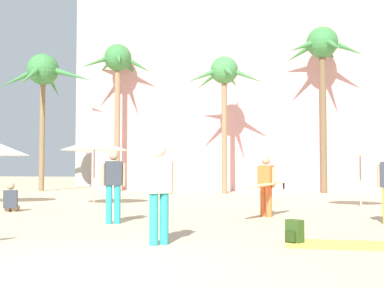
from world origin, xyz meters
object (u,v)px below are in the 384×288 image
(palm_tree_right, at_px, (224,79))
(cafe_umbrella_1, at_px, (360,149))
(palm_tree_left, at_px, (322,54))
(person_near_left, at_px, (11,201))
(person_mid_center, at_px, (159,189))
(cafe_umbrella_2, at_px, (94,145))
(person_mid_left, at_px, (266,184))
(backpack, at_px, (294,232))
(palm_tree_far_left, at_px, (43,76))
(palm_tree_center, at_px, (118,68))
(person_far_right, at_px, (113,183))
(beach_towel, at_px, (337,245))

(palm_tree_right, height_order, cafe_umbrella_1, palm_tree_right)
(palm_tree_left, relative_size, person_near_left, 9.11)
(cafe_umbrella_1, height_order, person_mid_center, cafe_umbrella_1)
(cafe_umbrella_1, distance_m, cafe_umbrella_2, 9.38)
(palm_tree_left, xyz_separation_m, cafe_umbrella_1, (0.31, -9.14, -5.44))
(person_near_left, distance_m, person_mid_left, 7.87)
(cafe_umbrella_1, distance_m, person_mid_center, 10.40)
(backpack, bearing_deg, palm_tree_far_left, -100.73)
(person_mid_left, bearing_deg, backpack, 39.91)
(palm_tree_center, relative_size, palm_tree_right, 1.19)
(cafe_umbrella_2, xyz_separation_m, person_far_right, (2.53, -5.39, -1.19))
(palm_tree_right, relative_size, person_near_left, 7.35)
(palm_tree_center, distance_m, beach_towel, 21.82)
(palm_tree_left, bearing_deg, cafe_umbrella_1, -88.03)
(palm_tree_right, bearing_deg, person_far_right, -95.52)
(person_near_left, bearing_deg, cafe_umbrella_2, -51.34)
(person_mid_center, bearing_deg, palm_tree_left, 128.46)
(palm_tree_left, bearing_deg, person_mid_left, -102.23)
(palm_tree_right, xyz_separation_m, beach_towel, (3.60, -16.39, -5.98))
(beach_towel, bearing_deg, person_near_left, 150.73)
(cafe_umbrella_2, xyz_separation_m, beach_towel, (7.48, -7.87, -2.17))
(backpack, bearing_deg, person_mid_center, -34.70)
(palm_tree_center, height_order, cafe_umbrella_1, palm_tree_center)
(palm_tree_center, bearing_deg, palm_tree_left, -1.67)
(palm_tree_center, height_order, person_near_left, palm_tree_center)
(palm_tree_left, relative_size, person_mid_left, 3.06)
(person_far_right, bearing_deg, palm_tree_far_left, -169.17)
(person_far_right, height_order, person_mid_center, person_mid_center)
(person_near_left, bearing_deg, palm_tree_left, -60.80)
(palm_tree_right, bearing_deg, backpack, -79.99)
(backpack, relative_size, person_far_right, 0.24)
(backpack, bearing_deg, beach_towel, 123.10)
(palm_tree_center, bearing_deg, person_far_right, -72.17)
(beach_towel, distance_m, person_near_left, 10.47)
(cafe_umbrella_1, bearing_deg, person_near_left, -162.44)
(person_mid_center, bearing_deg, cafe_umbrella_2, 170.45)
(person_far_right, bearing_deg, palm_tree_center, 176.66)
(cafe_umbrella_1, bearing_deg, palm_tree_center, 141.30)
(palm_tree_right, distance_m, beach_towel, 17.82)
(cafe_umbrella_1, height_order, person_near_left, cafe_umbrella_1)
(person_far_right, bearing_deg, beach_towel, 42.16)
(person_mid_center, bearing_deg, cafe_umbrella_1, 114.11)
(palm_tree_far_left, height_order, palm_tree_right, palm_tree_far_left)
(cafe_umbrella_2, bearing_deg, backpack, -49.00)
(palm_tree_left, bearing_deg, palm_tree_far_left, -178.90)
(person_mid_left, relative_size, person_far_right, 1.64)
(person_mid_center, bearing_deg, palm_tree_far_left, 174.77)
(palm_tree_center, distance_m, person_near_left, 14.65)
(palm_tree_right, relative_size, person_mid_left, 2.47)
(palm_tree_far_left, relative_size, person_mid_center, 4.44)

